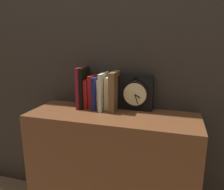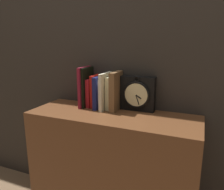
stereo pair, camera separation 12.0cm
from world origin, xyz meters
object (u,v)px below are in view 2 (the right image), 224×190
clock (138,94)px  book_slot0_maroon (85,87)px  book_slot3_red (96,91)px  book_slot6_cream (106,91)px  book_slot1_black (88,87)px  book_slot8_brown (116,91)px  book_slot2_red (91,92)px  book_slot5_white (104,93)px  book_slot7_cream (112,93)px  book_slot4_navy (99,92)px

clock → book_slot0_maroon: (-0.33, -0.04, 0.02)m
book_slot3_red → book_slot6_cream: bearing=-17.0°
book_slot1_black → book_slot8_brown: size_ratio=1.07×
book_slot3_red → book_slot2_red: bearing=-175.5°
book_slot1_black → book_slot5_white: book_slot1_black is taller
book_slot1_black → book_slot2_red: book_slot1_black is taller
book_slot0_maroon → book_slot6_cream: bearing=-1.4°
book_slot2_red → book_slot8_brown: book_slot8_brown is taller
book_slot0_maroon → book_slot1_black: size_ratio=1.01×
book_slot0_maroon → book_slot7_cream: (0.17, 0.02, -0.03)m
book_slot1_black → book_slot8_brown: 0.19m
book_slot0_maroon → book_slot8_brown: size_ratio=1.08×
book_slot6_cream → book_slot7_cream: book_slot6_cream is taller
book_slot0_maroon → clock: bearing=7.2°
book_slot7_cream → book_slot8_brown: 0.04m
book_slot5_white → clock: bearing=6.9°
book_slot2_red → book_slot5_white: size_ratio=0.97×
book_slot8_brown → book_slot4_navy: bearing=179.3°
book_slot1_black → book_slot6_cream: size_ratio=1.11×
book_slot2_red → book_slot0_maroon: bearing=-153.5°
book_slot4_navy → book_slot1_black: bearing=177.7°
book_slot1_black → book_slot7_cream: (0.16, 0.01, -0.02)m
book_slot1_black → book_slot3_red: (0.05, 0.01, -0.02)m
book_slot5_white → book_slot8_brown: book_slot8_brown is taller
book_slot4_navy → book_slot7_cream: book_slot7_cream is taller
book_slot0_maroon → book_slot2_red: (0.04, 0.02, -0.04)m
book_slot6_cream → book_slot8_brown: book_slot8_brown is taller
book_slot3_red → book_slot4_navy: (0.03, -0.02, -0.00)m
book_slot0_maroon → book_slot7_cream: size_ratio=1.26×
book_slot1_black → book_slot5_white: (0.11, 0.01, -0.03)m
book_slot6_cream → book_slot7_cream: 0.04m
clock → book_slot3_red: size_ratio=1.06×
book_slot6_cream → book_slot4_navy: bearing=171.3°
book_slot8_brown → book_slot2_red: bearing=174.8°
book_slot0_maroon → book_slot2_red: bearing=26.5°
book_slot1_black → book_slot8_brown: (0.19, -0.00, -0.01)m
book_slot0_maroon → book_slot5_white: size_ratio=1.39×
book_slot2_red → book_slot3_red: 0.03m
clock → book_slot1_black: (-0.31, -0.03, 0.02)m
book_slot1_black → book_slot6_cream: (0.13, -0.01, -0.01)m
book_slot2_red → clock: bearing=4.6°
book_slot2_red → book_slot7_cream: 0.14m
book_slot3_red → book_slot5_white: book_slot3_red is taller
book_slot4_navy → clock: bearing=9.4°
book_slot5_white → book_slot7_cream: book_slot7_cream is taller
book_slot2_red → book_slot5_white: (0.09, -0.00, 0.00)m
book_slot7_cream → book_slot8_brown: size_ratio=0.86×
book_slot6_cream → clock: bearing=13.6°
book_slot7_cream → book_slot8_brown: bearing=-21.9°
book_slot5_white → book_slot6_cream: (0.02, -0.02, 0.02)m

